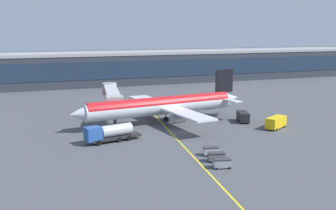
% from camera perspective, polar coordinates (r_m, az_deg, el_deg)
% --- Properties ---
extents(ground_plane, '(700.00, 700.00, 0.00)m').
position_cam_1_polar(ground_plane, '(84.64, 2.25, -3.78)').
color(ground_plane, '#47494F').
extents(apron_lead_in_line, '(11.02, 79.32, 0.01)m').
position_cam_1_polar(apron_lead_in_line, '(85.53, 0.16, -3.62)').
color(apron_lead_in_line, yellow).
rests_on(apron_lead_in_line, ground_plane).
extents(terminal_building, '(203.98, 18.84, 12.31)m').
position_cam_1_polar(terminal_building, '(161.96, -4.85, 5.24)').
color(terminal_building, '#2D333D').
rests_on(terminal_building, ground_plane).
extents(main_airliner, '(42.08, 33.56, 11.41)m').
position_cam_1_polar(main_airliner, '(91.59, -0.79, -0.06)').
color(main_airliner, silver).
rests_on(main_airliner, ground_plane).
extents(jet_bridge, '(7.62, 25.25, 6.79)m').
position_cam_1_polar(jet_bridge, '(100.29, -7.83, 1.35)').
color(jet_bridge, '#B2B7BC').
rests_on(jet_bridge, ground_plane).
extents(fuel_tanker, '(11.09, 4.78, 3.25)m').
position_cam_1_polar(fuel_tanker, '(77.65, -8.15, -3.86)').
color(fuel_tanker, '#232326').
rests_on(fuel_tanker, ground_plane).
extents(crew_van, '(3.59, 5.41, 2.30)m').
position_cam_1_polar(crew_van, '(94.87, 10.40, -1.57)').
color(crew_van, black).
rests_on(crew_van, ground_plane).
extents(lavatory_truck, '(6.17, 4.89, 2.50)m').
position_cam_1_polar(lavatory_truck, '(90.17, 14.72, -2.31)').
color(lavatory_truck, yellow).
rests_on(lavatory_truck, ground_plane).
extents(baggage_cart_0, '(2.91, 2.10, 1.48)m').
position_cam_1_polar(baggage_cart_0, '(63.55, 7.48, -8.00)').
color(baggage_cart_0, gray).
rests_on(baggage_cart_0, ground_plane).
extents(baggage_cart_1, '(2.91, 2.10, 1.48)m').
position_cam_1_polar(baggage_cart_1, '(66.48, 6.73, -7.14)').
color(baggage_cart_1, '#595B60').
rests_on(baggage_cart_1, ground_plane).
extents(baggage_cart_2, '(2.91, 2.10, 1.48)m').
position_cam_1_polar(baggage_cart_2, '(69.43, 6.04, -6.36)').
color(baggage_cart_2, '#B2B7BC').
rests_on(baggage_cart_2, ground_plane).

